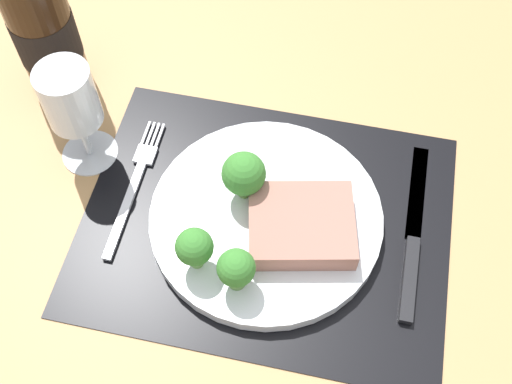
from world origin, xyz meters
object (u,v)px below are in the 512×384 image
fork (134,185)px  wine_glass (71,103)px  steak (301,225)px  wine_bottle (43,27)px  plate (266,218)px  knife (413,243)px

fork → wine_glass: 11.81cm
steak → wine_glass: bearing=167.0°
wine_glass → wine_bottle: bearing=126.2°
steak → wine_glass: size_ratio=0.79×
fork → wine_glass: size_ratio=1.34×
plate → steak: (4.12, -1.29, 2.19)cm
fork → wine_glass: bearing=153.1°
steak → wine_bottle: (-34.52, 16.54, 6.17)cm
wine_glass → plate: bearing=-12.2°
plate → fork: plate is taller
knife → wine_glass: size_ratio=1.61×
steak → knife: bearing=8.4°
wine_glass → knife: bearing=-6.4°
fork → wine_bottle: size_ratio=0.72×
plate → wine_glass: (-22.88, 4.96, 8.44)cm
plate → wine_bottle: (-30.41, 15.24, 8.36)cm
knife → steak: bearing=-171.1°
wine_bottle → wine_glass: 12.74cm
fork → wine_bottle: wine_bottle is taller
knife → wine_bottle: wine_bottle is taller
wine_bottle → wine_glass: size_ratio=1.88×
steak → plate: bearing=162.6°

